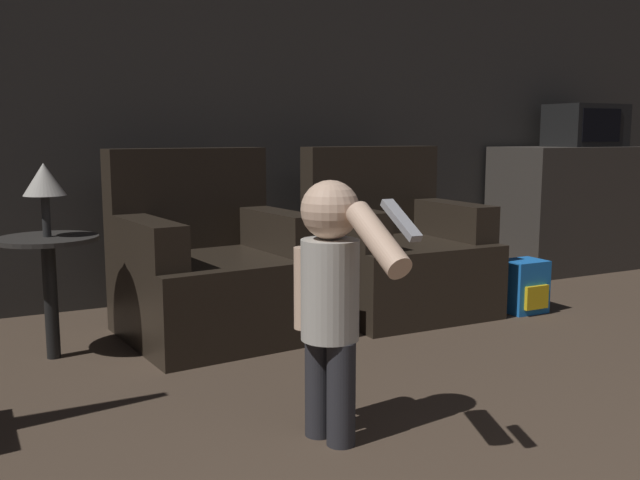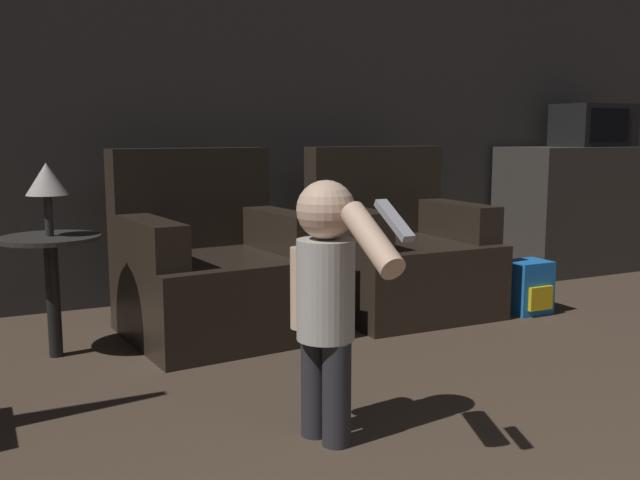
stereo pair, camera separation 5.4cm
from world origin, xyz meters
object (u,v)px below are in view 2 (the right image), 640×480
object	(u,v)px
armchair_left	(213,271)
microwave	(593,125)
toy_backpack	(528,287)
armchair_right	(398,255)
lamp	(47,181)
person_toddler	(327,290)

from	to	relation	value
armchair_left	microwave	size ratio (longest dim) A/B	1.73
armchair_left	microwave	distance (m)	3.15
toy_backpack	microwave	size ratio (longest dim) A/B	0.55
armchair_right	microwave	distance (m)	2.13
toy_backpack	lamp	bearing A→B (deg)	172.36
person_toddler	toy_backpack	world-z (taller)	person_toddler
armchair_right	toy_backpack	bearing A→B (deg)	-31.99
microwave	armchair_left	bearing A→B (deg)	-171.33
person_toddler	lamp	distance (m)	1.53
lamp	person_toddler	bearing A→B (deg)	-62.59
microwave	lamp	bearing A→B (deg)	-172.18
armchair_left	lamp	bearing A→B (deg)	179.03
toy_backpack	lamp	distance (m)	2.55
armchair_left	person_toddler	xyz separation A→B (m)	(-0.07, -1.39, 0.18)
armchair_left	lamp	xyz separation A→B (m)	(-0.76, -0.06, 0.47)
armchair_left	armchair_right	distance (m)	1.08
person_toddler	armchair_right	bearing A→B (deg)	-55.79
microwave	lamp	size ratio (longest dim) A/B	1.66
microwave	person_toddler	bearing A→B (deg)	-149.14
armchair_right	armchair_left	bearing A→B (deg)	-179.62
armchair_left	lamp	world-z (taller)	armchair_left
person_toddler	lamp	bearing A→B (deg)	11.20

